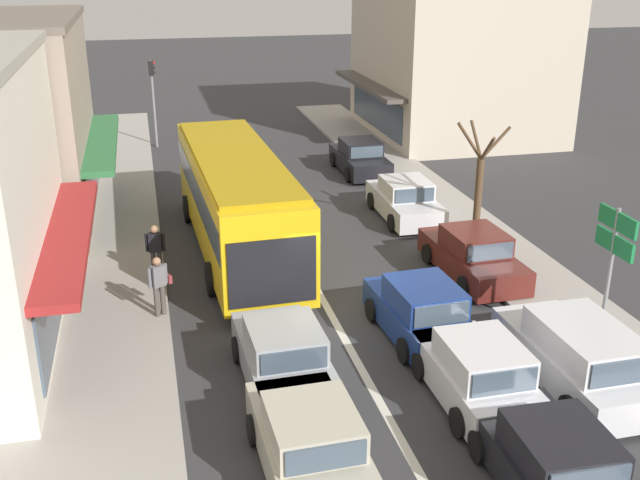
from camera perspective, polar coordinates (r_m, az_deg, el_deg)
name	(u,v)px	position (r m, az deg, el deg)	size (l,w,h in m)	color
ground_plane	(334,320)	(19.77, 1.06, -6.08)	(140.00, 140.00, 0.00)	#353538
lane_centre_line	(302,262)	(23.30, -1.39, -1.69)	(0.20, 28.00, 0.01)	silver
sidewalk_left	(78,256)	(24.82, -17.94, -1.13)	(5.20, 44.00, 0.14)	#A39E96
kerb_right	(461,223)	(26.89, 10.72, 1.25)	(2.80, 44.00, 0.12)	#A39E96
building_right_far	(456,51)	(40.15, 10.35, 13.98)	(9.49, 10.07, 8.53)	beige
city_bus	(236,196)	(23.59, -6.39, 3.34)	(3.01, 10.93, 3.23)	yellow
sedan_adjacent_lane_trail	(312,447)	(14.04, -0.64, -15.51)	(1.97, 4.24, 1.47)	#B7B29E
sedan_behind_bus_near	(284,359)	(16.70, -2.74, -9.01)	(1.98, 4.24, 1.47)	#9EA3A8
sedan_queue_gap_filler	(555,468)	(14.17, 17.50, -16.27)	(2.00, 4.25, 1.47)	black
hatchback_queue_far_back	(477,374)	(16.38, 11.86, -9.94)	(1.83, 3.70, 1.54)	silver
hatchback_behind_bus_mid	(420,312)	(18.74, 7.64, -5.46)	(1.96, 3.78, 1.54)	navy
parked_wagon_kerb_front	(577,356)	(17.55, 18.99, -8.35)	(1.98, 4.52, 1.58)	silver
parked_sedan_kerb_second	(473,256)	(22.50, 11.57, -1.18)	(2.02, 4.26, 1.47)	#561E19
parked_sedan_kerb_third	(405,201)	(27.12, 6.48, 3.00)	(1.95, 4.23, 1.47)	silver
parked_sedan_kerb_rear	(360,158)	(32.70, 3.06, 6.26)	(1.91, 4.21, 1.47)	black
traffic_light_downstreet	(153,89)	(37.57, -12.63, 11.17)	(0.33, 0.24, 4.20)	gray
directional_road_sign	(614,245)	(18.55, 21.50, -0.38)	(0.10, 1.40, 3.60)	gray
street_tree_right	(479,189)	(24.58, 11.99, 3.86)	(1.84, 1.76, 4.13)	brown
pedestrian_with_handbag_near	(159,283)	(19.75, -12.18, -3.19)	(0.62, 0.48, 1.63)	#4C4742
pedestrian_browsing_midblock	(156,249)	(21.99, -12.41, -0.65)	(0.56, 0.27, 1.63)	#333338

